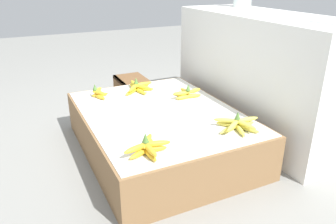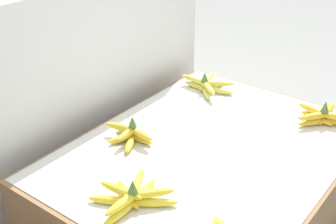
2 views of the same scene
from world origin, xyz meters
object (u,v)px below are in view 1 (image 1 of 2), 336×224
Objects in this scene: wooden_crate at (133,90)px; foam_tray_white at (331,21)px; banana_bunch_back_midleft at (187,93)px; banana_bunch_back_right at (238,125)px; banana_bunch_middle_left at (138,87)px; banana_bunch_front_right at (147,147)px; banana_bunch_front_left at (98,93)px.

foam_tray_white reaches higher than wooden_crate.
banana_bunch_back_midleft reaches higher than banana_bunch_back_right.
wooden_crate is at bearing 164.81° from banana_bunch_middle_left.
banana_bunch_back_midleft reaches higher than wooden_crate.
banana_bunch_front_right is 0.93m from banana_bunch_middle_left.
foam_tray_white is (1.41, 0.68, 0.74)m from wooden_crate.
foam_tray_white reaches higher than banana_bunch_back_midleft.
banana_bunch_back_right is at bearing 17.36° from banana_bunch_middle_left.
banana_bunch_front_left reaches higher than wooden_crate.
banana_bunch_back_right is (-0.03, 0.56, -0.00)m from banana_bunch_front_right.
banana_bunch_front_right reaches higher than banana_bunch_front_left.
foam_tray_white is (0.01, 1.11, 0.53)m from banana_bunch_front_right.
banana_bunch_front_left is at bearing -179.42° from banana_bunch_front_right.
banana_bunch_front_left is 0.30m from banana_bunch_middle_left.
banana_bunch_back_right is 1.12× the size of foam_tray_white.
banana_bunch_front_right reaches higher than banana_bunch_middle_left.
banana_bunch_middle_left is at bearing -15.19° from wooden_crate.
banana_bunch_front_right is (1.41, -0.43, 0.21)m from wooden_crate.
banana_bunch_front_left is at bearing -40.21° from wooden_crate.
banana_bunch_back_right is at bearing 92.73° from banana_bunch_front_right.
banana_bunch_front_left is 0.72× the size of banana_bunch_back_right.
banana_bunch_front_right is 0.99× the size of foam_tray_white.
banana_bunch_front_left is at bearing -146.65° from banana_bunch_back_right.
banana_bunch_front_right is at bearing -17.08° from wooden_crate.
banana_bunch_front_left is 0.81× the size of banana_bunch_front_right.
banana_bunch_front_right is at bearing -42.36° from banana_bunch_back_midleft.
banana_bunch_middle_left is 0.89m from banana_bunch_back_right.
banana_bunch_middle_left reaches higher than wooden_crate.
banana_bunch_middle_left is at bearing -137.60° from banana_bunch_back_midleft.
foam_tray_white is (0.89, 0.83, 0.54)m from banana_bunch_middle_left.
banana_bunch_back_midleft is at bearing 42.40° from banana_bunch_middle_left.
banana_bunch_middle_left reaches higher than banana_bunch_front_left.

